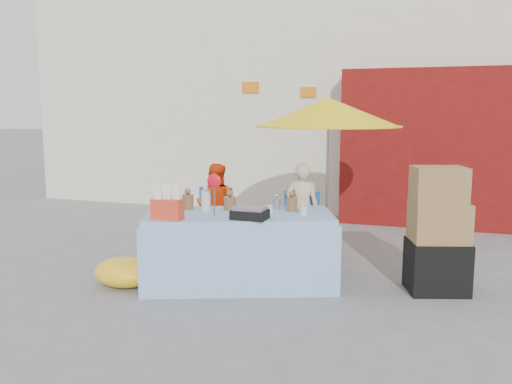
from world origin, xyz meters
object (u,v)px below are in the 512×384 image
(chair_left, at_px, (212,231))
(vendor_orange, at_px, (216,206))
(vendor_beige, at_px, (302,209))
(box_stack, at_px, (438,235))
(umbrella, at_px, (329,113))
(chair_right, at_px, (299,238))
(market_table, at_px, (239,248))

(chair_left, relative_size, vendor_orange, 0.71)
(vendor_beige, bearing_deg, box_stack, 143.74)
(vendor_orange, xyz_separation_m, umbrella, (1.55, 0.15, 1.29))
(chair_right, height_order, umbrella, umbrella)
(market_table, relative_size, chair_left, 2.70)
(chair_left, height_order, box_stack, box_stack)
(vendor_beige, relative_size, umbrella, 0.59)
(chair_left, height_order, vendor_orange, vendor_orange)
(chair_right, height_order, vendor_orange, vendor_orange)
(market_table, xyz_separation_m, chair_left, (-0.88, 1.29, -0.16))
(market_table, height_order, vendor_orange, market_table)
(market_table, height_order, chair_right, market_table)
(box_stack, bearing_deg, market_table, -168.59)
(market_table, bearing_deg, vendor_orange, 100.96)
(box_stack, bearing_deg, chair_right, 153.33)
(chair_right, distance_m, umbrella, 1.69)
(chair_left, xyz_separation_m, vendor_beige, (1.25, 0.13, 0.37))
(market_table, height_order, umbrella, umbrella)
(vendor_orange, bearing_deg, umbrella, 179.42)
(chair_left, relative_size, umbrella, 0.41)
(market_table, relative_size, umbrella, 1.10)
(chair_right, height_order, vendor_beige, vendor_beige)
(market_table, relative_size, vendor_orange, 1.92)
(market_table, relative_size, vendor_beige, 1.85)
(chair_right, bearing_deg, vendor_orange, 167.75)
(umbrella, bearing_deg, chair_right, -136.70)
(vendor_orange, height_order, box_stack, box_stack)
(vendor_beige, bearing_deg, market_table, 69.32)
(chair_left, distance_m, vendor_orange, 0.37)
(chair_right, bearing_deg, box_stack, -32.78)
(umbrella, bearing_deg, chair_left, -169.62)
(vendor_orange, bearing_deg, box_stack, 155.29)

